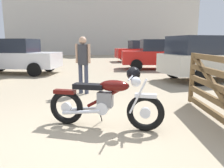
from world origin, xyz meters
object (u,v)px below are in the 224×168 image
object	(u,v)px
vintage_motorcycle	(107,100)
red_hatchback_near	(142,51)
bystander	(83,59)
pale_sedan_back	(4,49)
timber_gate	(224,88)
blue_hatchback_right	(15,56)
white_estate_far	(218,57)
silver_sedan_mid	(159,54)

from	to	relation	value
vintage_motorcycle	red_hatchback_near	bearing A→B (deg)	92.71
vintage_motorcycle	bystander	bearing A→B (deg)	119.27
vintage_motorcycle	pale_sedan_back	bearing A→B (deg)	134.52
bystander	red_hatchback_near	xyz separation A→B (m)	(4.21, 10.86, -0.18)
timber_gate	bystander	size ratio (longest dim) A/B	1.53
blue_hatchback_right	red_hatchback_near	xyz separation A→B (m)	(7.70, 6.28, 0.00)
pale_sedan_back	vintage_motorcycle	bearing A→B (deg)	-53.52
white_estate_far	pale_sedan_back	bearing A→B (deg)	128.47
pale_sedan_back	white_estate_far	bearing A→B (deg)	-31.24
pale_sedan_back	red_hatchback_near	bearing A→B (deg)	0.16
timber_gate	red_hatchback_near	xyz separation A→B (m)	(1.64, 13.66, 0.13)
blue_hatchback_right	pale_sedan_back	bearing A→B (deg)	124.87
bystander	white_estate_far	bearing A→B (deg)	130.47
blue_hatchback_right	bystander	bearing A→B (deg)	-42.09
vintage_motorcycle	bystander	distance (m)	2.76
pale_sedan_back	white_estate_far	world-z (taller)	same
pale_sedan_back	timber_gate	bearing A→B (deg)	-48.05
red_hatchback_near	blue_hatchback_right	bearing A→B (deg)	35.04
timber_gate	bystander	distance (m)	3.81
pale_sedan_back	red_hatchback_near	xyz separation A→B (m)	(11.42, -1.96, -0.10)
silver_sedan_mid	bystander	bearing A→B (deg)	60.56
red_hatchback_near	white_estate_far	xyz separation A→B (m)	(1.04, -8.92, 0.10)
white_estate_far	red_hatchback_near	bearing A→B (deg)	86.25
timber_gate	silver_sedan_mid	xyz separation A→B (m)	(1.45, 8.55, 0.13)
timber_gate	red_hatchback_near	size ratio (longest dim) A/B	0.59
timber_gate	pale_sedan_back	size ratio (longest dim) A/B	0.52
blue_hatchback_right	red_hatchback_near	size ratio (longest dim) A/B	1.03
blue_hatchback_right	white_estate_far	size ratio (longest dim) A/B	0.90
silver_sedan_mid	pale_sedan_back	bearing A→B (deg)	-26.66
blue_hatchback_right	vintage_motorcycle	bearing A→B (deg)	-50.34
vintage_motorcycle	pale_sedan_back	xyz separation A→B (m)	(-7.75, 15.47, 0.45)
silver_sedan_mid	red_hatchback_near	world-z (taller)	same
bystander	vintage_motorcycle	bearing A→B (deg)	31.60
vintage_motorcycle	bystander	xyz separation A→B (m)	(-0.53, 2.66, 0.53)
timber_gate	red_hatchback_near	bearing A→B (deg)	-2.70
timber_gate	blue_hatchback_right	distance (m)	9.55
pale_sedan_back	white_estate_far	size ratio (longest dim) A/B	1.00
vintage_motorcycle	blue_hatchback_right	size ratio (longest dim) A/B	0.45
blue_hatchback_right	pale_sedan_back	distance (m)	9.04
silver_sedan_mid	blue_hatchback_right	bearing A→B (deg)	14.36
red_hatchback_near	timber_gate	bearing A→B (deg)	79.02
red_hatchback_near	white_estate_far	world-z (taller)	white_estate_far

